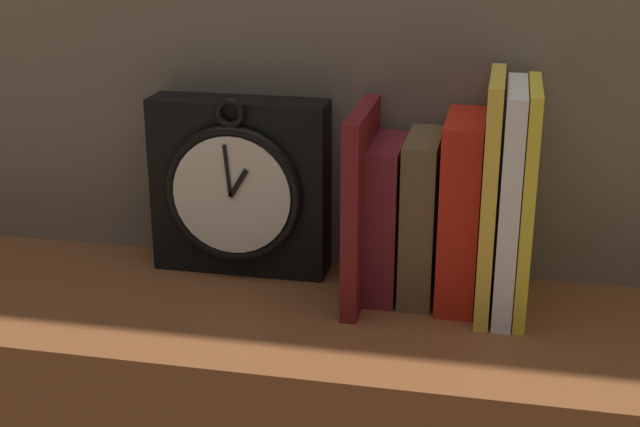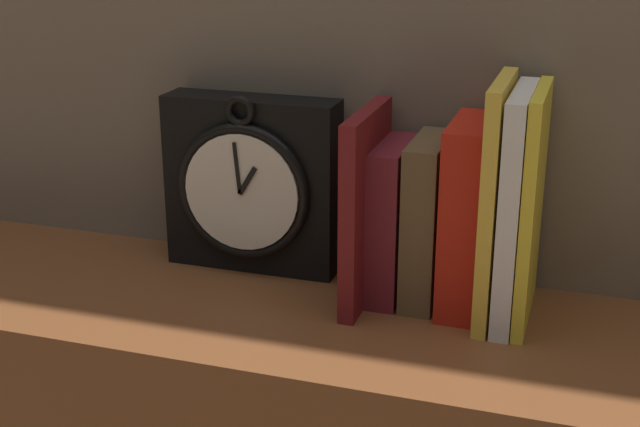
% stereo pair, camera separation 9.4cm
% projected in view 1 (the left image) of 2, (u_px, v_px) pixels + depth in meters
% --- Properties ---
extents(clock, '(0.21, 0.07, 0.22)m').
position_uv_depth(clock, '(239.00, 187.00, 1.06)').
color(clock, black).
rests_on(clock, bookshelf).
extents(book_slot0_maroon, '(0.02, 0.15, 0.22)m').
position_uv_depth(book_slot0_maroon, '(361.00, 205.00, 0.99)').
color(book_slot0_maroon, maroon).
rests_on(book_slot0_maroon, bookshelf).
extents(book_slot1_maroon, '(0.03, 0.11, 0.18)m').
position_uv_depth(book_slot1_maroon, '(386.00, 218.00, 1.01)').
color(book_slot1_maroon, maroon).
rests_on(book_slot1_maroon, bookshelf).
extents(book_slot2_brown, '(0.04, 0.11, 0.19)m').
position_uv_depth(book_slot2_brown, '(421.00, 217.00, 1.00)').
color(book_slot2_brown, brown).
rests_on(book_slot2_brown, bookshelf).
extents(book_slot3_red, '(0.04, 0.12, 0.21)m').
position_uv_depth(book_slot3_red, '(461.00, 211.00, 0.98)').
color(book_slot3_red, red).
rests_on(book_slot3_red, bookshelf).
extents(book_slot4_yellow, '(0.02, 0.14, 0.26)m').
position_uv_depth(book_slot4_yellow, '(490.00, 195.00, 0.96)').
color(book_slot4_yellow, yellow).
rests_on(book_slot4_yellow, bookshelf).
extents(book_slot5_white, '(0.02, 0.14, 0.25)m').
position_uv_depth(book_slot5_white, '(510.00, 200.00, 0.95)').
color(book_slot5_white, white).
rests_on(book_slot5_white, bookshelf).
extents(book_slot6_yellow, '(0.01, 0.14, 0.25)m').
position_uv_depth(book_slot6_yellow, '(527.00, 200.00, 0.95)').
color(book_slot6_yellow, yellow).
rests_on(book_slot6_yellow, bookshelf).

